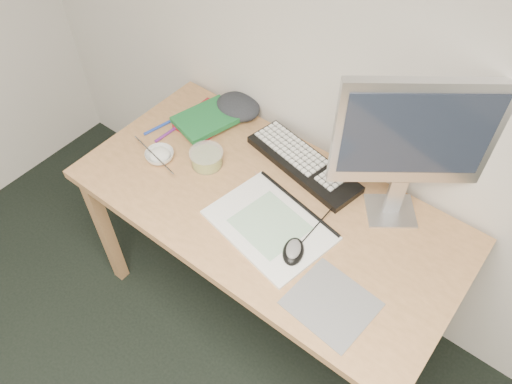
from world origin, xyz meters
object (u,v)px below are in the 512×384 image
at_px(sketchpad, 270,225).
at_px(monitor, 414,138).
at_px(keyboard, 303,164).
at_px(desk, 267,218).
at_px(rice_bowl, 160,156).

height_order(sketchpad, monitor, monitor).
bearing_deg(sketchpad, keyboard, 113.72).
height_order(desk, sketchpad, sketchpad).
relative_size(keyboard, rice_bowl, 4.35).
distance_m(sketchpad, rice_bowl, 0.52).
xyz_separation_m(sketchpad, rice_bowl, (-0.52, -0.00, 0.01)).
bearing_deg(rice_bowl, sketchpad, 0.24).
distance_m(desk, monitor, 0.61).
xyz_separation_m(keyboard, monitor, (0.36, 0.01, 0.34)).
bearing_deg(monitor, desk, 175.96).
bearing_deg(monitor, rice_bowl, 163.69).
height_order(sketchpad, keyboard, keyboard).
bearing_deg(rice_bowl, desk, 9.60).
xyz_separation_m(monitor, rice_bowl, (-0.82, -0.31, -0.33)).
bearing_deg(sketchpad, rice_bowl, -169.16).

